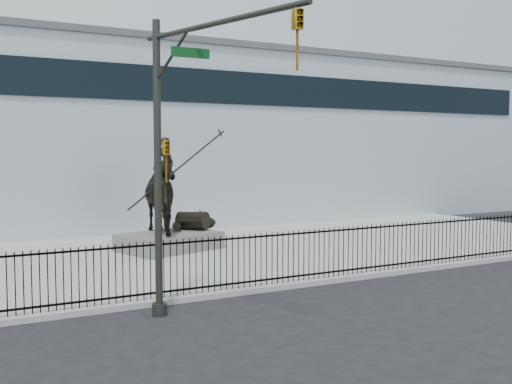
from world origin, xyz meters
TOP-DOWN VIEW (x-y plane):
  - ground at (0.00, 0.00)m, footprint 120.00×120.00m
  - plaza at (0.00, 7.00)m, footprint 30.00×12.00m
  - building at (0.00, 20.00)m, footprint 44.00×14.00m
  - picket_fence at (0.00, 1.25)m, footprint 22.10×0.10m
  - statue_plinth at (-3.77, 8.21)m, footprint 4.10×3.37m
  - equestrian_statue at (-3.70, 8.23)m, footprint 4.35×3.38m
  - traffic_signal_left at (-6.75, -0.62)m, footprint 1.52×4.84m

SIDE VIEW (x-z plane):
  - ground at x=0.00m, z-range 0.00..0.00m
  - plaza at x=0.00m, z-range 0.00..0.15m
  - statue_plinth at x=-3.77m, z-range 0.15..0.81m
  - picket_fence at x=0.00m, z-range 0.15..1.65m
  - equestrian_statue at x=-3.70m, z-range 0.28..4.12m
  - traffic_signal_left at x=-6.75m, z-range 0.53..7.53m
  - building at x=0.00m, z-range 0.00..9.00m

